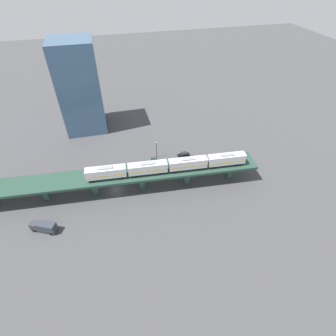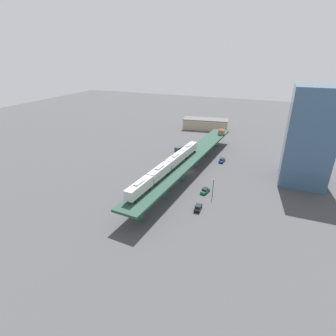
{
  "view_description": "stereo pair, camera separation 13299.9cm",
  "coord_description": "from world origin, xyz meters",
  "px_view_note": "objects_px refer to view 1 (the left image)",
  "views": [
    {
      "loc": [
        -62.88,
        -1.42,
        60.95
      ],
      "look_at": [
        -2.75,
        -16.78,
        8.23
      ],
      "focal_mm": 28.0,
      "sensor_mm": 36.0,
      "label": 1
    },
    {
      "loc": [
        29.59,
        -95.87,
        46.17
      ],
      "look_at": [
        -2.75,
        -16.78,
        8.23
      ],
      "focal_mm": 28.0,
      "sensor_mm": 36.0,
      "label": 2
    }
  ],
  "objects_px": {
    "street_car_blue": "(66,175)",
    "street_car_green": "(154,161)",
    "office_tower": "(80,88)",
    "subway_train": "(168,165)",
    "street_lamp": "(156,148)",
    "delivery_truck": "(44,227)",
    "street_car_black": "(184,155)"
  },
  "relations": [
    {
      "from": "street_car_black",
      "to": "office_tower",
      "type": "height_order",
      "value": "office_tower"
    },
    {
      "from": "street_car_black",
      "to": "street_lamp",
      "type": "bearing_deg",
      "value": 77.04
    },
    {
      "from": "street_car_green",
      "to": "street_lamp",
      "type": "xyz_separation_m",
      "value": [
        3.09,
        -1.85,
        3.17
      ]
    },
    {
      "from": "street_car_green",
      "to": "street_car_blue",
      "type": "height_order",
      "value": "same"
    },
    {
      "from": "subway_train",
      "to": "office_tower",
      "type": "xyz_separation_m",
      "value": [
        45.41,
        24.74,
        8.73
      ]
    },
    {
      "from": "subway_train",
      "to": "street_car_green",
      "type": "height_order",
      "value": "subway_train"
    },
    {
      "from": "office_tower",
      "to": "street_lamp",
      "type": "bearing_deg",
      "value": -139.53
    },
    {
      "from": "street_car_blue",
      "to": "delivery_truck",
      "type": "distance_m",
      "value": 22.25
    },
    {
      "from": "street_car_green",
      "to": "delivery_truck",
      "type": "bearing_deg",
      "value": 121.6
    },
    {
      "from": "street_car_black",
      "to": "street_car_green",
      "type": "bearing_deg",
      "value": 93.88
    },
    {
      "from": "street_car_blue",
      "to": "street_car_green",
      "type": "bearing_deg",
      "value": -89.61
    },
    {
      "from": "street_car_green",
      "to": "street_car_blue",
      "type": "distance_m",
      "value": 30.69
    },
    {
      "from": "street_car_blue",
      "to": "street_lamp",
      "type": "height_order",
      "value": "street_lamp"
    },
    {
      "from": "street_car_green",
      "to": "street_car_blue",
      "type": "bearing_deg",
      "value": 90.39
    },
    {
      "from": "delivery_truck",
      "to": "office_tower",
      "type": "height_order",
      "value": "office_tower"
    },
    {
      "from": "street_car_blue",
      "to": "delivery_truck",
      "type": "bearing_deg",
      "value": 167.23
    },
    {
      "from": "street_car_green",
      "to": "street_lamp",
      "type": "bearing_deg",
      "value": -30.96
    },
    {
      "from": "street_car_black",
      "to": "street_car_blue",
      "type": "relative_size",
      "value": 0.97
    },
    {
      "from": "street_car_green",
      "to": "office_tower",
      "type": "relative_size",
      "value": 0.13
    },
    {
      "from": "subway_train",
      "to": "street_lamp",
      "type": "bearing_deg",
      "value": 0.59
    },
    {
      "from": "street_lamp",
      "to": "street_car_black",
      "type": "bearing_deg",
      "value": -102.96
    },
    {
      "from": "street_car_green",
      "to": "street_car_black",
      "type": "height_order",
      "value": "same"
    },
    {
      "from": "delivery_truck",
      "to": "street_lamp",
      "type": "relative_size",
      "value": 1.08
    },
    {
      "from": "street_car_green",
      "to": "street_car_black",
      "type": "xyz_separation_m",
      "value": [
        0.8,
        -11.79,
        0.0
      ]
    },
    {
      "from": "subway_train",
      "to": "street_car_blue",
      "type": "height_order",
      "value": "subway_train"
    },
    {
      "from": "street_car_blue",
      "to": "office_tower",
      "type": "distance_m",
      "value": 37.21
    },
    {
      "from": "delivery_truck",
      "to": "street_car_blue",
      "type": "bearing_deg",
      "value": -12.77
    },
    {
      "from": "subway_train",
      "to": "delivery_truck",
      "type": "xyz_separation_m",
      "value": [
        -8.37,
        37.63,
        -7.51
      ]
    },
    {
      "from": "delivery_truck",
      "to": "street_lamp",
      "type": "distance_m",
      "value": 45.09
    },
    {
      "from": "subway_train",
      "to": "street_lamp",
      "type": "height_order",
      "value": "subway_train"
    },
    {
      "from": "street_car_blue",
      "to": "street_lamp",
      "type": "relative_size",
      "value": 0.66
    },
    {
      "from": "subway_train",
      "to": "street_car_black",
      "type": "height_order",
      "value": "subway_train"
    }
  ]
}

